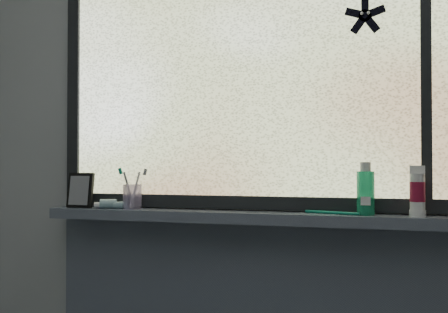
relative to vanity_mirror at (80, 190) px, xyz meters
name	(u,v)px	position (x,y,z in m)	size (l,w,h in m)	color
wall_back	(257,150)	(0.70, 0.09, 0.16)	(3.00, 0.01, 2.50)	#9EA3A8
windowsill	(252,217)	(0.70, 0.02, -0.09)	(1.62, 0.14, 0.04)	#4E5668
window_pane	(255,75)	(0.70, 0.07, 0.44)	(1.50, 0.01, 1.00)	silver
frame_bottom	(255,203)	(0.70, 0.07, -0.04)	(1.60, 0.03, 0.05)	black
frame_left	(75,84)	(-0.07, 0.07, 0.44)	(0.05, 0.03, 1.10)	black
frame_mullion	(426,67)	(1.30, 0.07, 0.44)	(0.04, 0.03, 1.00)	black
starfish_sticker	(365,16)	(1.10, 0.06, 0.63)	(0.15, 0.02, 0.15)	black
vanity_mirror	(80,190)	(0.00, 0.00, 0.00)	(0.11, 0.06, 0.14)	black
toothpaste_tube	(113,204)	(0.15, 0.00, -0.05)	(0.20, 0.04, 0.04)	silver
toothbrush_cup	(132,197)	(0.22, 0.01, -0.02)	(0.07, 0.07, 0.09)	#B5A4D8
toothbrush_lying	(332,212)	(0.99, 0.01, -0.06)	(0.24, 0.02, 0.02)	#0D7D60
mouthwash_bottle	(366,189)	(1.10, 0.01, 0.02)	(0.06, 0.06, 0.15)	#1FA472
cream_tube	(417,189)	(1.27, 0.00, 0.02)	(0.05, 0.05, 0.12)	silver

